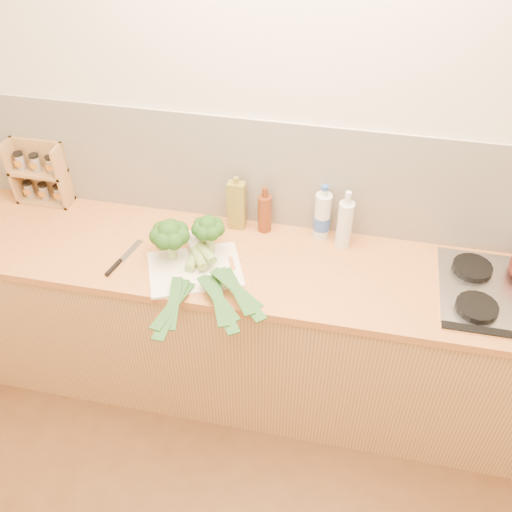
# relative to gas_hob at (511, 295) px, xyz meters

# --- Properties ---
(room_shell) EXTENTS (3.50, 3.50, 3.50)m
(room_shell) POSITION_rel_gas_hob_xyz_m (-1.02, 0.29, 0.26)
(room_shell) COLOR beige
(room_shell) RESTS_ON ground
(counter) EXTENTS (3.20, 0.62, 0.90)m
(counter) POSITION_rel_gas_hob_xyz_m (-1.02, 0.00, -0.46)
(counter) COLOR tan
(counter) RESTS_ON ground
(gas_hob) EXTENTS (0.58, 0.50, 0.04)m
(gas_hob) POSITION_rel_gas_hob_xyz_m (0.00, 0.00, 0.00)
(gas_hob) COLOR silver
(gas_hob) RESTS_ON counter
(chopping_board) EXTENTS (0.48, 0.42, 0.01)m
(chopping_board) POSITION_rel_gas_hob_xyz_m (-1.33, -0.11, -0.01)
(chopping_board) COLOR white
(chopping_board) RESTS_ON counter
(broccoli_left) EXTENTS (0.17, 0.18, 0.20)m
(broccoli_left) POSITION_rel_gas_hob_xyz_m (-1.45, -0.06, 0.13)
(broccoli_left) COLOR #9CBB6D
(broccoli_left) RESTS_ON chopping_board
(broccoli_right) EXTENTS (0.15, 0.15, 0.20)m
(broccoli_right) POSITION_rel_gas_hob_xyz_m (-1.30, 0.01, 0.13)
(broccoli_right) COLOR #9CBB6D
(broccoli_right) RESTS_ON chopping_board
(leek_front) EXTENTS (0.10, 0.66, 0.04)m
(leek_front) POSITION_rel_gas_hob_xyz_m (-1.35, -0.15, 0.02)
(leek_front) COLOR white
(leek_front) RESTS_ON chopping_board
(leek_mid) EXTENTS (0.37, 0.55, 0.04)m
(leek_mid) POSITION_rel_gas_hob_xyz_m (-1.27, -0.16, 0.04)
(leek_mid) COLOR white
(leek_mid) RESTS_ON chopping_board
(leek_back) EXTENTS (0.45, 0.48, 0.04)m
(leek_back) POSITION_rel_gas_hob_xyz_m (-1.23, -0.13, 0.06)
(leek_back) COLOR white
(leek_back) RESTS_ON chopping_board
(chefs_knife) EXTENTS (0.08, 0.27, 0.02)m
(chefs_knife) POSITION_rel_gas_hob_xyz_m (-1.68, -0.14, -0.01)
(chefs_knife) COLOR silver
(chefs_knife) RESTS_ON counter
(spice_rack) EXTENTS (0.27, 0.11, 0.33)m
(spice_rack) POSITION_rel_gas_hob_xyz_m (-2.22, 0.25, 0.13)
(spice_rack) COLOR tan
(spice_rack) RESTS_ON counter
(oil_tin) EXTENTS (0.08, 0.05, 0.28)m
(oil_tin) POSITION_rel_gas_hob_xyz_m (-1.22, 0.23, 0.11)
(oil_tin) COLOR olive
(oil_tin) RESTS_ON counter
(glass_bottle) EXTENTS (0.07, 0.07, 0.29)m
(glass_bottle) POSITION_rel_gas_hob_xyz_m (-0.72, 0.20, 0.11)
(glass_bottle) COLOR silver
(glass_bottle) RESTS_ON counter
(amber_bottle) EXTENTS (0.06, 0.06, 0.24)m
(amber_bottle) POSITION_rel_gas_hob_xyz_m (-1.09, 0.23, 0.09)
(amber_bottle) COLOR #612A12
(amber_bottle) RESTS_ON counter
(water_bottle) EXTENTS (0.08, 0.08, 0.26)m
(water_bottle) POSITION_rel_gas_hob_xyz_m (-0.82, 0.24, 0.10)
(water_bottle) COLOR silver
(water_bottle) RESTS_ON counter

